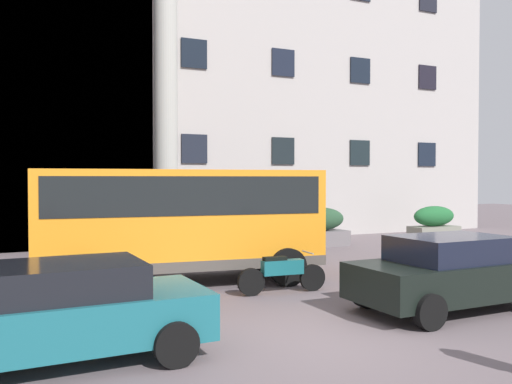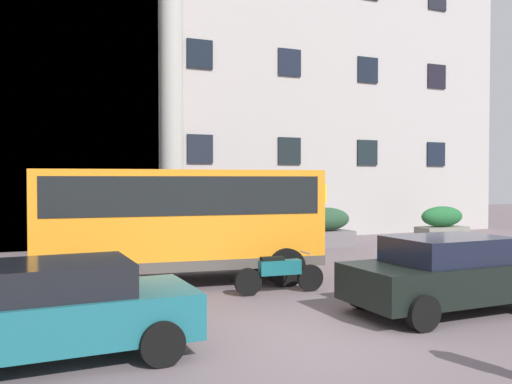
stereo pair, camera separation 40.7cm
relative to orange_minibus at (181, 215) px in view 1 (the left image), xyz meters
name	(u,v)px [view 1 (the left image)]	position (x,y,z in m)	size (l,w,h in m)	color
ground_plane	(334,343)	(0.85, -5.50, -1.70)	(80.00, 64.00, 0.12)	#65585D
office_building_facade	(121,48)	(0.84, 11.97, 6.77)	(34.28, 9.69, 16.84)	#AAA4A0
orange_minibus	(181,215)	(0.00, 0.00, 0.00)	(6.88, 3.35, 2.74)	orange
bus_stop_sign	(317,212)	(5.15, 2.13, -0.17)	(0.44, 0.08, 2.35)	#939A14
hedge_planter_west	(320,227)	(6.81, 4.62, -0.94)	(2.10, 1.00, 1.45)	slate
hedge_planter_far_east	(147,234)	(0.43, 5.39, -0.97)	(1.51, 0.86, 1.40)	slate
hedge_planter_east	(434,223)	(12.50, 4.74, -0.97)	(2.15, 0.94, 1.38)	slate
parked_hatchback_near	(61,311)	(-3.16, -4.85, -0.93)	(4.05, 2.02, 1.38)	#1B616C
parked_estate_mid	(451,272)	(3.91, -4.87, -0.90)	(3.98, 1.97, 1.43)	black
motorcycle_far_end	(281,273)	(1.63, -2.16, -1.18)	(2.08, 0.55, 0.89)	black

